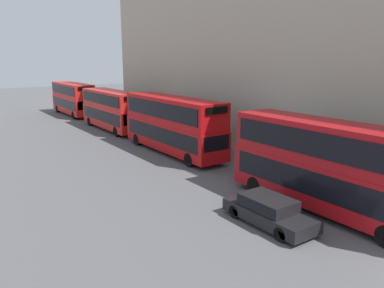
{
  "coord_description": "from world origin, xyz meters",
  "views": [
    {
      "loc": [
        -13.71,
        -4.5,
        7.43
      ],
      "look_at": [
        0.48,
        15.98,
        1.69
      ],
      "focal_mm": 35.0,
      "sensor_mm": 36.0,
      "label": 1
    }
  ],
  "objects_px": {
    "car_dark_sedan": "(269,210)",
    "pedestrian": "(90,107)",
    "bus_leading": "(328,164)",
    "bus_third_in_queue": "(112,108)",
    "bus_trailing": "(73,97)",
    "bus_second_in_queue": "(173,123)"
  },
  "relations": [
    {
      "from": "bus_leading",
      "to": "car_dark_sedan",
      "type": "xyz_separation_m",
      "value": [
        -3.4,
        0.54,
        -1.76
      ]
    },
    {
      "from": "bus_third_in_queue",
      "to": "pedestrian",
      "type": "xyz_separation_m",
      "value": [
        2.19,
        12.68,
        -1.42
      ]
    },
    {
      "from": "bus_leading",
      "to": "car_dark_sedan",
      "type": "height_order",
      "value": "bus_leading"
    },
    {
      "from": "bus_trailing",
      "to": "car_dark_sedan",
      "type": "height_order",
      "value": "bus_trailing"
    },
    {
      "from": "bus_third_in_queue",
      "to": "car_dark_sedan",
      "type": "relative_size",
      "value": 2.35
    },
    {
      "from": "bus_third_in_queue",
      "to": "bus_trailing",
      "type": "xyz_separation_m",
      "value": [
        -0.0,
        12.95,
        0.04
      ]
    },
    {
      "from": "bus_third_in_queue",
      "to": "bus_trailing",
      "type": "relative_size",
      "value": 1.01
    },
    {
      "from": "bus_second_in_queue",
      "to": "bus_trailing",
      "type": "xyz_separation_m",
      "value": [
        -0.0,
        25.08,
        -0.13
      ]
    },
    {
      "from": "bus_trailing",
      "to": "bus_leading",
      "type": "bearing_deg",
      "value": -90.0
    },
    {
      "from": "bus_third_in_queue",
      "to": "pedestrian",
      "type": "height_order",
      "value": "bus_third_in_queue"
    },
    {
      "from": "car_dark_sedan",
      "to": "bus_second_in_queue",
      "type": "bearing_deg",
      "value": 76.1
    },
    {
      "from": "bus_second_in_queue",
      "to": "bus_third_in_queue",
      "type": "distance_m",
      "value": 12.13
    },
    {
      "from": "car_dark_sedan",
      "to": "pedestrian",
      "type": "distance_m",
      "value": 38.94
    },
    {
      "from": "bus_second_in_queue",
      "to": "bus_third_in_queue",
      "type": "bearing_deg",
      "value": 90.0
    },
    {
      "from": "bus_second_in_queue",
      "to": "bus_trailing",
      "type": "distance_m",
      "value": 25.08
    },
    {
      "from": "bus_second_in_queue",
      "to": "bus_third_in_queue",
      "type": "xyz_separation_m",
      "value": [
        0.0,
        12.13,
        -0.17
      ]
    },
    {
      "from": "bus_third_in_queue",
      "to": "car_dark_sedan",
      "type": "height_order",
      "value": "bus_third_in_queue"
    },
    {
      "from": "bus_leading",
      "to": "bus_trailing",
      "type": "xyz_separation_m",
      "value": [
        0.0,
        39.36,
        -0.14
      ]
    },
    {
      "from": "bus_leading",
      "to": "bus_third_in_queue",
      "type": "height_order",
      "value": "bus_leading"
    },
    {
      "from": "bus_leading",
      "to": "bus_second_in_queue",
      "type": "bearing_deg",
      "value": 90.0
    },
    {
      "from": "bus_third_in_queue",
      "to": "car_dark_sedan",
      "type": "bearing_deg",
      "value": -97.49
    },
    {
      "from": "bus_second_in_queue",
      "to": "pedestrian",
      "type": "xyz_separation_m",
      "value": [
        2.19,
        24.81,
        -1.59
      ]
    }
  ]
}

